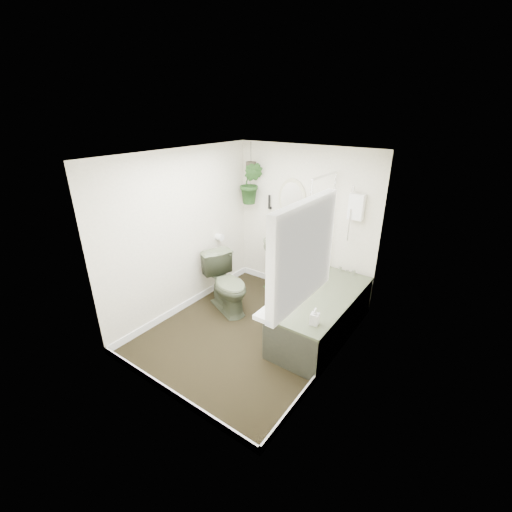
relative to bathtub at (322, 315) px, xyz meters
The scene contains 22 objects.
floor 0.99m from the bathtub, 147.99° to the right, with size 2.30×2.80×0.02m, color black.
ceiling 2.23m from the bathtub, 147.99° to the right, with size 2.30×2.80×0.02m, color white.
wall_back 1.49m from the bathtub, 131.32° to the left, with size 2.30×0.02×2.30m, color #EDE5CA.
wall_front 2.24m from the bathtub, 112.73° to the right, with size 2.30×0.02×2.30m, color #EDE5CA.
wall_left 2.20m from the bathtub, 165.69° to the right, with size 0.02×2.80×2.30m, color #EDE5CA.
wall_right 1.06m from the bathtub, 54.25° to the right, with size 0.02×2.80×2.30m, color #EDE5CA.
skirting 0.97m from the bathtub, 147.99° to the right, with size 2.30×2.80×0.10m, color white.
bathtub is the anchor object (origin of this frame).
bath_screen 1.15m from the bathtub, 123.96° to the left, with size 0.04×0.72×1.40m, color silver, non-canonical shape.
shower_box 1.51m from the bathtub, 90.00° to the left, with size 0.20×0.10×0.35m, color white.
oval_mirror 1.80m from the bathtub, 139.20° to the left, with size 0.46×0.03×0.62m, color #BAB38D.
wall_sconce 1.99m from the bathtub, 148.58° to the left, with size 0.04×0.04×0.22m, color black.
toilet_roll_holder 2.01m from the bathtub, behind, with size 0.11×0.11×0.11m, color white.
window_recess 1.84m from the bathtub, 76.41° to the right, with size 0.08×1.00×0.90m, color white.
window_sill 1.54m from the bathtub, 79.61° to the right, with size 0.18×1.00×0.04m, color white.
window_blinds 1.83m from the bathtub, 78.46° to the right, with size 0.01×0.86×0.76m, color white.
toilet 1.42m from the bathtub, behind, with size 0.47×0.82×0.84m, color #49523A.
pedestal_sink 1.19m from the bathtub, 149.23° to the left, with size 0.55×0.46×0.93m, color #49523A, non-canonical shape.
sill_plant 1.86m from the bathtub, 81.12° to the right, with size 0.23×0.20×0.25m, color black.
hanging_plant 2.29m from the bathtub, 156.35° to the left, with size 0.36×0.29×0.65m, color black.
soap_bottle 0.76m from the bathtub, 73.51° to the right, with size 0.09×0.09×0.20m, color black.
hanging_pot 2.46m from the bathtub, 156.35° to the left, with size 0.16×0.16×0.12m, color #332E22.
Camera 1 is at (2.29, -3.06, 2.77)m, focal length 24.00 mm.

